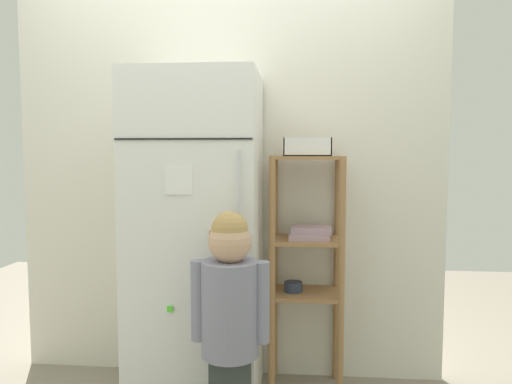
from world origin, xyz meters
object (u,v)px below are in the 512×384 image
object	(u,v)px
pantry_shelf_unit	(306,252)
fruit_bin	(308,149)
refrigerator	(197,239)
child_standing	(230,308)

from	to	relation	value
pantry_shelf_unit	fruit_bin	xyz separation A→B (m)	(0.01, -0.01, 0.56)
refrigerator	fruit_bin	size ratio (longest dim) A/B	6.89
child_standing	pantry_shelf_unit	bearing A→B (deg)	59.64
child_standing	fruit_bin	world-z (taller)	fruit_bin
child_standing	pantry_shelf_unit	size ratio (longest dim) A/B	0.82
refrigerator	child_standing	distance (m)	0.56
child_standing	pantry_shelf_unit	distance (m)	0.68
child_standing	pantry_shelf_unit	world-z (taller)	pantry_shelf_unit
pantry_shelf_unit	refrigerator	bearing A→B (deg)	-167.90
child_standing	refrigerator	bearing A→B (deg)	118.20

